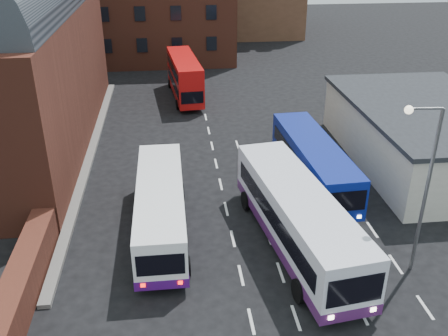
{
  "coord_description": "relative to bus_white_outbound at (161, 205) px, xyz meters",
  "views": [
    {
      "loc": [
        -3.03,
        -17.16,
        15.74
      ],
      "look_at": [
        0.0,
        10.0,
        2.2
      ],
      "focal_mm": 40.0,
      "sensor_mm": 36.0,
      "label": 1
    }
  ],
  "objects": [
    {
      "name": "ground",
      "position": [
        3.88,
        -6.67,
        -1.77
      ],
      "size": [
        180.0,
        180.0,
        0.0
      ],
      "primitive_type": "plane",
      "color": "black"
    },
    {
      "name": "forecourt_wall",
      "position": [
        -6.32,
        -4.67,
        -0.87
      ],
      "size": [
        1.2,
        10.0,
        1.8
      ],
      "primitive_type": "cube",
      "color": "#602B1E",
      "rests_on": "ground"
    },
    {
      "name": "cream_building",
      "position": [
        18.88,
        7.33,
        0.38
      ],
      "size": [
        10.4,
        16.4,
        4.25
      ],
      "color": "beige",
      "rests_on": "ground"
    },
    {
      "name": "brick_terrace",
      "position": [
        -2.12,
        39.33,
        3.73
      ],
      "size": [
        22.0,
        10.0,
        11.0
      ],
      "primitive_type": "cube",
      "color": "brown",
      "rests_on": "ground"
    },
    {
      "name": "bus_white_outbound",
      "position": [
        0.0,
        0.0,
        0.0
      ],
      "size": [
        2.8,
        11.02,
        3.0
      ],
      "rotation": [
        0.0,
        0.0,
        0.0
      ],
      "color": "white",
      "rests_on": "ground"
    },
    {
      "name": "bus_white_inbound",
      "position": [
        7.11,
        -2.21,
        0.26
      ],
      "size": [
        4.58,
        12.88,
        3.44
      ],
      "rotation": [
        0.0,
        0.0,
        3.28
      ],
      "color": "white",
      "rests_on": "ground"
    },
    {
      "name": "bus_blue",
      "position": [
        9.88,
        4.62,
        0.03
      ],
      "size": [
        3.29,
        11.34,
        3.06
      ],
      "rotation": [
        0.0,
        0.0,
        3.19
      ],
      "color": "navy",
      "rests_on": "ground"
    },
    {
      "name": "bus_red_double",
      "position": [
        2.29,
        23.8,
        0.37
      ],
      "size": [
        3.25,
        10.24,
        4.03
      ],
      "rotation": [
        0.0,
        0.0,
        3.23
      ],
      "color": "red",
      "rests_on": "ground"
    },
    {
      "name": "street_lamp",
      "position": [
        12.18,
        -4.65,
        3.46
      ],
      "size": [
        1.77,
        0.4,
        8.68
      ],
      "rotation": [
        0.0,
        0.0,
        -0.08
      ],
      "color": "#5A5B5D",
      "rests_on": "ground"
    }
  ]
}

